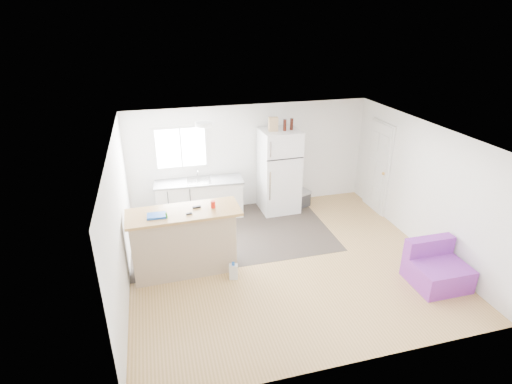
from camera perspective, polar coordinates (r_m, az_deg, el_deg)
The scene contains 19 objects.
room at distance 6.94m, azimuth 4.27°, elevation -1.47°, with size 5.51×5.01×2.41m.
vinyl_zone at distance 8.39m, azimuth -3.48°, elevation -5.85°, with size 4.05×2.50×0.00m, color #352E28.
window at distance 8.81m, azimuth -10.68°, elevation 6.24°, with size 1.18×0.06×0.98m.
interior_door at distance 9.42m, azimuth 16.99°, elevation 3.34°, with size 0.11×0.92×2.10m.
ceiling_fixture at distance 7.39m, azimuth -7.52°, elevation 9.58°, with size 0.30×0.30×0.07m, color white.
kitchen_cabinets at distance 8.96m, azimuth -8.02°, elevation -0.89°, with size 1.95×0.72×1.13m.
peninsula at distance 7.06m, azimuth -10.26°, elevation -6.93°, with size 1.92×0.78×1.17m.
refrigerator at distance 9.02m, azimuth 3.31°, elevation 3.00°, with size 0.86×0.82×1.89m.
cooler at distance 9.50m, azimuth 6.15°, elevation -0.95°, with size 0.58×0.48×0.38m.
purple_seat at distance 7.48m, azimuth 24.32°, elevation -9.98°, with size 0.87×0.82×0.71m.
cleaner_jug at distance 6.99m, azimuth -3.24°, elevation -11.26°, with size 0.17×0.14×0.32m.
mop at distance 7.13m, azimuth -12.35°, elevation -10.21°, with size 0.25×0.36×1.28m.
red_cup at distance 6.81m, azimuth -6.16°, elevation -1.78°, with size 0.08×0.08×0.12m, color red.
blue_tray at distance 6.69m, azimuth -14.04°, elevation -3.30°, with size 0.30×0.22×0.04m, color #134AB7.
tool_a at distance 6.86m, azimuth -8.47°, elevation -2.14°, with size 0.14×0.05×0.03m, color black.
tool_b at distance 6.66m, azimuth -9.55°, elevation -3.08°, with size 0.10×0.04×0.03m, color black.
cardboard_box at distance 8.61m, azimuth 2.48°, elevation 9.66°, with size 0.20×0.10×0.30m, color tan.
bottle_left at distance 8.65m, azimuth 4.13°, elevation 9.51°, with size 0.07×0.07×0.25m, color #361109.
bottle_right at distance 8.75m, azimuth 5.11°, elevation 9.64°, with size 0.07×0.07×0.25m, color #361109.
Camera 1 is at (-2.11, -5.90, 4.17)m, focal length 28.00 mm.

